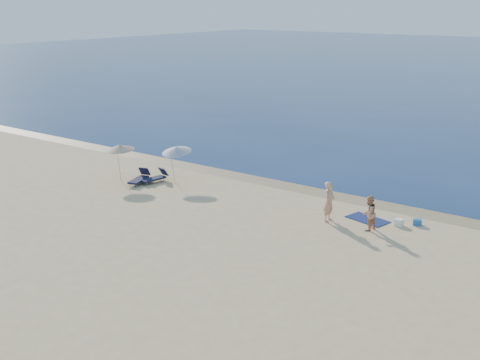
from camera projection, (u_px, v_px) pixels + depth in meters
The scene contains 11 objects.
ground at pixel (15, 351), 18.23m from camera, with size 160.00×160.00×0.00m, color tan.
wet_sand_strip at pixel (321, 192), 33.30m from camera, with size 240.00×1.60×0.00m, color #847254.
person_left at pixel (329, 202), 28.71m from camera, with size 0.72×0.47×1.96m, color tan.
person_right at pixel (369, 213), 27.61m from camera, with size 0.81×0.63×1.66m, color tan.
beach_towel at pixel (368, 219), 29.14m from camera, with size 1.99×1.11×0.03m, color #0F1B4C.
white_bag at pixel (399, 222), 28.34m from camera, with size 0.38×0.33×0.33m, color white.
blue_cooler at pixel (417, 222), 28.43m from camera, with size 0.40×0.28×0.28m, color #2062B2.
umbrella_near at pixel (176, 150), 34.76m from camera, with size 1.85×1.88×2.28m.
umbrella_far at pixel (120, 147), 35.04m from camera, with size 2.11×2.12×2.27m.
lounger_left at pixel (140, 178), 34.94m from camera, with size 1.10×1.89×0.79m.
lounger_right at pixel (155, 178), 35.12m from camera, with size 0.84×1.79×0.76m.
Camera 1 is at (14.90, -8.96, 10.18)m, focal length 45.00 mm.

